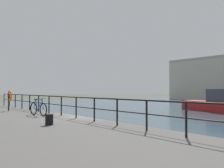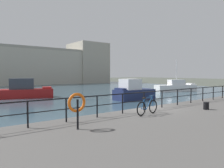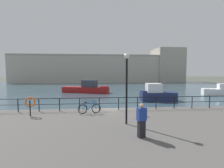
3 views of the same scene
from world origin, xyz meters
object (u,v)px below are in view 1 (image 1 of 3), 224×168
(mooring_bollard, at_px, (49,120))
(parked_bicycle, at_px, (38,109))
(life_ring_stand, at_px, (10,96))
(moored_harbor_tender, at_px, (217,104))

(mooring_bollard, bearing_deg, parked_bicycle, 164.34)
(mooring_bollard, height_order, life_ring_stand, life_ring_stand)
(moored_harbor_tender, relative_size, life_ring_stand, 6.86)
(parked_bicycle, xyz_separation_m, mooring_bollard, (3.89, -1.09, -0.17))
(parked_bicycle, relative_size, mooring_bollard, 4.01)
(moored_harbor_tender, bearing_deg, life_ring_stand, -79.54)
(moored_harbor_tender, xyz_separation_m, parked_bicycle, (1.48, -21.22, 0.57))
(parked_bicycle, distance_m, life_ring_stand, 4.32)
(moored_harbor_tender, xyz_separation_m, mooring_bollard, (5.37, -22.31, 0.40))
(parked_bicycle, height_order, life_ring_stand, life_ring_stand)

